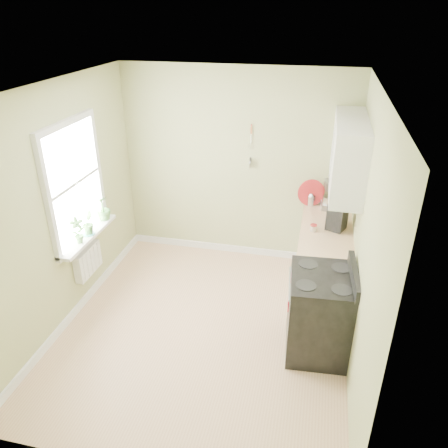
% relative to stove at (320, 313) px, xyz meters
% --- Properties ---
extents(floor, '(3.20, 3.60, 0.02)m').
position_rel_stove_xyz_m(floor, '(-1.28, 0.04, -0.48)').
color(floor, tan).
rests_on(floor, ground).
extents(ceiling, '(3.20, 3.60, 0.02)m').
position_rel_stove_xyz_m(ceiling, '(-1.28, 0.04, 2.24)').
color(ceiling, white).
rests_on(ceiling, wall_back).
extents(wall_back, '(3.20, 0.02, 2.70)m').
position_rel_stove_xyz_m(wall_back, '(-1.28, 1.85, 0.88)').
color(wall_back, '#B3B87D').
rests_on(wall_back, floor).
extents(wall_left, '(0.02, 3.60, 2.70)m').
position_rel_stove_xyz_m(wall_left, '(-2.89, 0.04, 0.88)').
color(wall_left, '#B3B87D').
rests_on(wall_left, floor).
extents(wall_right, '(0.02, 3.60, 2.70)m').
position_rel_stove_xyz_m(wall_right, '(0.33, 0.04, 0.88)').
color(wall_right, '#B3B87D').
rests_on(wall_right, floor).
extents(base_cabinets, '(0.60, 1.60, 0.87)m').
position_rel_stove_xyz_m(base_cabinets, '(0.02, 1.04, -0.04)').
color(base_cabinets, white).
rests_on(base_cabinets, floor).
extents(countertop, '(0.64, 1.60, 0.04)m').
position_rel_stove_xyz_m(countertop, '(0.01, 1.04, 0.42)').
color(countertop, beige).
rests_on(countertop, base_cabinets).
extents(upper_cabinets, '(0.35, 1.40, 0.80)m').
position_rel_stove_xyz_m(upper_cabinets, '(0.15, 1.14, 1.38)').
color(upper_cabinets, white).
rests_on(upper_cabinets, wall_right).
extents(window, '(0.06, 1.14, 1.44)m').
position_rel_stove_xyz_m(window, '(-2.86, 0.34, 1.08)').
color(window, white).
rests_on(window, wall_left).
extents(window_sill, '(0.18, 1.14, 0.04)m').
position_rel_stove_xyz_m(window_sill, '(-2.79, 0.34, 0.41)').
color(window_sill, white).
rests_on(window_sill, wall_left).
extents(radiator, '(0.12, 0.50, 0.35)m').
position_rel_stove_xyz_m(radiator, '(-2.82, 0.29, 0.08)').
color(radiator, white).
rests_on(radiator, wall_left).
extents(wall_utensils, '(0.02, 0.14, 0.58)m').
position_rel_stove_xyz_m(wall_utensils, '(-1.08, 1.82, 1.09)').
color(wall_utensils, beige).
rests_on(wall_utensils, wall_back).
extents(stove, '(0.72, 0.80, 1.05)m').
position_rel_stove_xyz_m(stove, '(0.00, 0.00, 0.00)').
color(stove, black).
rests_on(stove, floor).
extents(stand_mixer, '(0.24, 0.37, 0.42)m').
position_rel_stove_xyz_m(stand_mixer, '(0.01, 1.79, 0.62)').
color(stand_mixer, '#B2B2B7').
rests_on(stand_mixer, countertop).
extents(kettle, '(0.17, 0.10, 0.17)m').
position_rel_stove_xyz_m(kettle, '(-0.23, 1.76, 0.53)').
color(kettle, silver).
rests_on(kettle, countertop).
extents(coffee_maker, '(0.27, 0.28, 0.35)m').
position_rel_stove_xyz_m(coffee_maker, '(0.11, 1.13, 0.60)').
color(coffee_maker, black).
rests_on(coffee_maker, countertop).
extents(red_tray, '(0.37, 0.17, 0.37)m').
position_rel_stove_xyz_m(red_tray, '(-0.23, 1.76, 0.62)').
color(red_tray, red).
rests_on(red_tray, countertop).
extents(jar, '(0.08, 0.08, 0.09)m').
position_rel_stove_xyz_m(jar, '(-0.15, 1.00, 0.48)').
color(jar, tan).
rests_on(jar, countertop).
extents(plant_a, '(0.20, 0.20, 0.32)m').
position_rel_stove_xyz_m(plant_a, '(-2.78, 0.13, 0.59)').
color(plant_a, '#467638').
rests_on(plant_a, window_sill).
extents(plant_b, '(0.17, 0.19, 0.29)m').
position_rel_stove_xyz_m(plant_b, '(-2.78, 0.37, 0.57)').
color(plant_b, '#467638').
rests_on(plant_b, window_sill).
extents(plant_c, '(0.22, 0.22, 0.32)m').
position_rel_stove_xyz_m(plant_c, '(-2.78, 0.76, 0.59)').
color(plant_c, '#467638').
rests_on(plant_c, window_sill).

